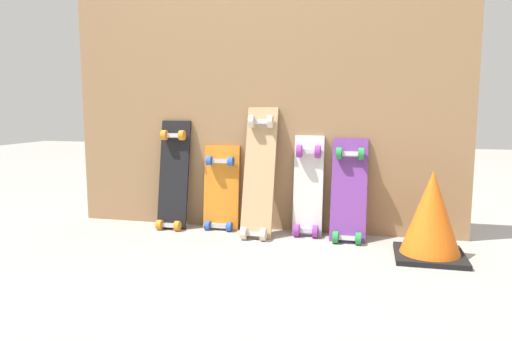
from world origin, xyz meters
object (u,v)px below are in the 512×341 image
(skateboard_black, at_px, (173,180))
(traffic_cone, at_px, (431,215))
(skateboard_orange, at_px, (221,193))
(skateboard_purple, at_px, (349,196))
(skateboard_natural, at_px, (259,178))
(skateboard_white, at_px, (308,191))

(skateboard_black, relative_size, traffic_cone, 1.67)
(skateboard_orange, height_order, traffic_cone, skateboard_orange)
(skateboard_purple, height_order, traffic_cone, skateboard_purple)
(skateboard_purple, bearing_deg, traffic_cone, -30.91)
(skateboard_orange, bearing_deg, skateboard_purple, -4.62)
(skateboard_orange, xyz_separation_m, traffic_cone, (1.11, -0.29, -0.00))
(traffic_cone, bearing_deg, skateboard_black, 169.51)
(skateboard_black, bearing_deg, skateboard_purple, -1.47)
(skateboard_purple, bearing_deg, skateboard_natural, -177.54)
(skateboard_black, bearing_deg, traffic_cone, -10.49)
(skateboard_black, relative_size, skateboard_white, 1.14)
(skateboard_orange, bearing_deg, skateboard_white, -1.62)
(skateboard_orange, distance_m, skateboard_natural, 0.28)
(skateboard_white, distance_m, traffic_cone, 0.67)
(skateboard_black, distance_m, traffic_cone, 1.42)
(skateboard_black, bearing_deg, skateboard_orange, 6.68)
(skateboard_orange, xyz_separation_m, skateboard_white, (0.50, -0.01, 0.04))
(traffic_cone, bearing_deg, skateboard_purple, 149.09)
(skateboard_orange, bearing_deg, skateboard_natural, -18.18)
(traffic_cone, bearing_deg, skateboard_orange, 165.37)
(skateboard_black, xyz_separation_m, skateboard_purple, (1.01, -0.03, -0.04))
(skateboard_natural, height_order, skateboard_purple, skateboard_natural)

